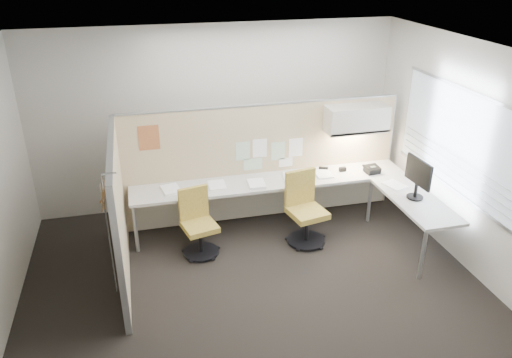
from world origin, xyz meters
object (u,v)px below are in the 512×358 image
object	(u,v)px
chair_right	(305,210)
monitor	(418,176)
desk	(296,190)
phone	(372,170)
chair_left	(198,224)

from	to	relation	value
chair_right	monitor	size ratio (longest dim) A/B	1.81
chair_right	monitor	bearing A→B (deg)	-30.61
desk	phone	world-z (taller)	phone
monitor	phone	distance (m)	0.95
desk	phone	bearing A→B (deg)	1.83
monitor	desk	bearing A→B (deg)	54.16
chair_left	chair_right	distance (m)	1.47
chair_left	phone	world-z (taller)	chair_left
chair_left	chair_right	bearing A→B (deg)	-15.37
chair_left	chair_right	size ratio (longest dim) A/B	0.90
chair_right	monitor	world-z (taller)	monitor
desk	monitor	distance (m)	1.68
chair_left	monitor	xyz separation A→B (m)	(2.84, -0.54, 0.63)
chair_left	monitor	distance (m)	2.96
chair_right	chair_left	bearing A→B (deg)	166.28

